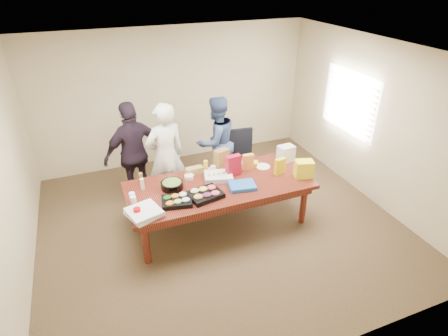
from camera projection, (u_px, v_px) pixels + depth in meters
name	position (u px, v px, depth m)	size (l,w,h in m)	color
floor	(220.00, 224.00, 5.96)	(5.50, 5.00, 0.02)	#47301E
ceiling	(218.00, 51.00, 4.63)	(5.50, 5.00, 0.02)	white
wall_back	(175.00, 97.00, 7.32)	(5.50, 0.04, 2.70)	beige
wall_front	(319.00, 264.00, 3.27)	(5.50, 0.04, 2.70)	beige
wall_left	(5.00, 186.00, 4.41)	(0.04, 5.00, 2.70)	beige
wall_right	(372.00, 122.00, 6.17)	(0.04, 5.00, 2.70)	beige
window_panel	(349.00, 102.00, 6.58)	(0.03, 1.40, 1.10)	white
window_blinds	(347.00, 103.00, 6.56)	(0.04, 1.36, 1.00)	beige
conference_table	(220.00, 204.00, 5.77)	(2.80, 1.20, 0.75)	#4C1C0F
office_chair	(245.00, 162.00, 6.70)	(0.53, 0.53, 1.03)	black
person_center	(166.00, 156.00, 6.03)	(0.67, 0.44, 1.83)	silver
person_right	(216.00, 142.00, 6.68)	(0.82, 0.64, 1.68)	#3D5282
person_left	(134.00, 153.00, 6.15)	(1.05, 0.44, 1.80)	black
veggie_tray	(177.00, 201.00, 5.12)	(0.41, 0.32, 0.06)	black
fruit_tray	(205.00, 195.00, 5.26)	(0.46, 0.36, 0.07)	black
sheet_cake	(218.00, 176.00, 5.71)	(0.43, 0.32, 0.07)	silver
salad_bowl	(172.00, 185.00, 5.45)	(0.33, 0.33, 0.11)	black
chip_bag_blue	(242.00, 186.00, 5.48)	(0.39, 0.29, 0.06)	blue
chip_bag_red	(233.00, 166.00, 5.72)	(0.24, 0.10, 0.35)	#AA1026
chip_bag_yellow	(280.00, 166.00, 5.79)	(0.18, 0.07, 0.27)	yellow
chip_bag_orange	(248.00, 162.00, 5.91)	(0.17, 0.08, 0.27)	orange
mayo_jar	(213.00, 170.00, 5.84)	(0.08, 0.08, 0.13)	silver
mustard_bottle	(206.00, 166.00, 5.88)	(0.07, 0.07, 0.19)	yellow
dressing_bottle	(141.00, 178.00, 5.56)	(0.06, 0.06, 0.18)	olive
ranch_bottle	(142.00, 184.00, 5.41)	(0.06, 0.06, 0.18)	#F1E9C8
banana_bunch	(251.00, 163.00, 6.08)	(0.21, 0.13, 0.07)	yellow
bread_loaf	(194.00, 170.00, 5.83)	(0.27, 0.12, 0.11)	#9C8244
kraft_bag	(222.00, 158.00, 5.98)	(0.24, 0.14, 0.31)	olive
red_cup	(137.00, 213.00, 4.84)	(0.10, 0.10, 0.13)	#B70005
clear_cup_a	(133.00, 200.00, 5.10)	(0.08, 0.08, 0.12)	white
clear_cup_b	(132.00, 197.00, 5.18)	(0.09, 0.09, 0.12)	white
pizza_box_lower	(144.00, 213.00, 4.89)	(0.40, 0.40, 0.05)	white
pizza_box_upper	(144.00, 211.00, 4.85)	(0.40, 0.40, 0.05)	white
plate_a	(263.00, 166.00, 6.05)	(0.24, 0.24, 0.01)	white
plate_b	(236.00, 163.00, 6.16)	(0.22, 0.22, 0.01)	white
dip_bowl_a	(212.00, 170.00, 5.90)	(0.14, 0.14, 0.05)	silver
dip_bowl_b	(189.00, 177.00, 5.71)	(0.15, 0.15, 0.06)	beige
grocery_bag_white	(286.00, 154.00, 6.16)	(0.26, 0.19, 0.28)	white
grocery_bag_yellow	(304.00, 169.00, 5.71)	(0.27, 0.19, 0.27)	yellow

